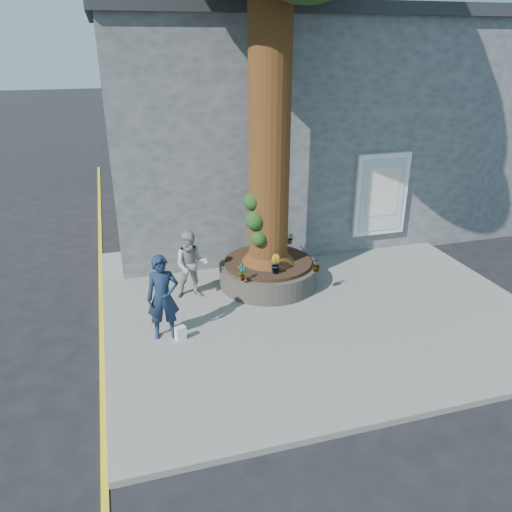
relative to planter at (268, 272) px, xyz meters
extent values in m
plane|color=black|center=(-0.80, -2.00, -0.41)|extent=(120.00, 120.00, 0.00)
cube|color=slate|center=(0.70, -1.00, -0.35)|extent=(9.00, 8.00, 0.12)
cube|color=yellow|center=(-3.85, -1.00, -0.41)|extent=(0.10, 30.00, 0.01)
cube|color=#525557|center=(1.70, 5.20, 2.59)|extent=(10.00, 8.00, 6.00)
cube|color=black|center=(1.70, 5.20, 5.74)|extent=(10.30, 8.30, 0.30)
cube|color=white|center=(3.50, 1.14, 1.29)|extent=(1.50, 0.12, 2.20)
cube|color=silver|center=(3.50, 1.08, 1.29)|extent=(1.25, 0.04, 1.95)
cube|color=silver|center=(3.50, 1.06, 1.39)|extent=(0.90, 0.02, 1.30)
cube|color=#525557|center=(9.70, 5.20, 2.59)|extent=(6.00, 8.00, 6.00)
cylinder|color=black|center=(0.00, 0.00, -0.03)|extent=(2.30, 2.30, 0.52)
cylinder|color=black|center=(0.00, 0.00, 0.27)|extent=(2.04, 2.04, 0.08)
cylinder|color=#402310|center=(0.00, 0.00, 4.06)|extent=(0.90, 0.90, 7.50)
cone|color=#402310|center=(0.00, 0.00, 0.66)|extent=(1.24, 1.24, 0.70)
sphere|color=#1C3712|center=(-0.38, -0.20, 1.41)|extent=(0.44, 0.44, 0.44)
sphere|color=#1C3712|center=(-0.32, -0.30, 1.01)|extent=(0.36, 0.36, 0.36)
sphere|color=#1C3712|center=(-0.40, -0.08, 1.81)|extent=(0.40, 0.40, 0.40)
imported|color=#15223A|center=(-2.62, -1.63, 0.56)|extent=(0.65, 0.45, 1.70)
imported|color=#9B9794|center=(-1.83, -0.13, 0.48)|extent=(0.83, 0.69, 1.55)
cube|color=white|center=(-2.36, -1.85, -0.15)|extent=(0.23, 0.18, 0.28)
imported|color=gray|center=(-0.85, -0.85, 0.49)|extent=(0.22, 0.17, 0.37)
imported|color=gray|center=(-0.06, -0.69, 0.52)|extent=(0.26, 0.27, 0.43)
imported|color=gray|center=(0.85, -0.85, 0.46)|extent=(0.18, 0.18, 0.31)
imported|color=gray|center=(0.85, 0.85, 0.46)|extent=(0.34, 0.35, 0.30)
camera|label=1|loc=(-3.29, -10.17, 5.05)|focal=35.00mm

